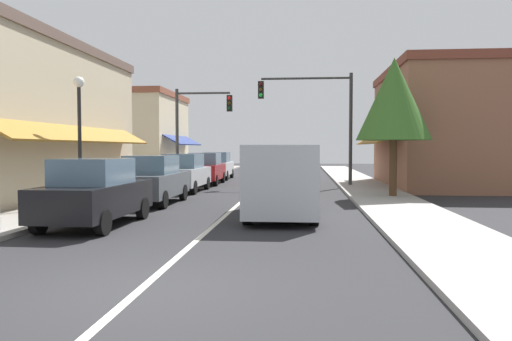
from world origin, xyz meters
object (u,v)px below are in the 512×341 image
at_px(parked_car_third_left, 184,173).
at_px(traffic_signal_mast_arm, 319,110).
at_px(parked_car_second_left, 152,180).
at_px(traffic_signal_left_corner, 196,121).
at_px(parked_car_distant_left, 217,166).
at_px(parked_car_nearest_left, 95,193).
at_px(street_lamp_left_near, 79,119).
at_px(parked_car_far_left, 205,169).
at_px(tree_right_near, 394,99).
at_px(van_in_lane, 282,178).

distance_m(parked_car_third_left, traffic_signal_mast_arm, 7.93).
height_order(parked_car_second_left, traffic_signal_left_corner, traffic_signal_left_corner).
xyz_separation_m(parked_car_distant_left, traffic_signal_left_corner, (-0.44, -4.34, 2.69)).
relative_size(parked_car_nearest_left, street_lamp_left_near, 0.94).
xyz_separation_m(parked_car_nearest_left, traffic_signal_mast_arm, (6.22, 13.71, 3.15)).
relative_size(parked_car_third_left, parked_car_far_left, 1.00).
distance_m(parked_car_nearest_left, parked_car_distant_left, 19.45).
bearing_deg(traffic_signal_left_corner, tree_right_near, -37.05).
distance_m(traffic_signal_mast_arm, tree_right_near, 6.49).
height_order(parked_car_third_left, street_lamp_left_near, street_lamp_left_near).
height_order(parked_car_second_left, parked_car_far_left, same).
bearing_deg(parked_car_nearest_left, street_lamp_left_near, 121.21).
relative_size(parked_car_nearest_left, traffic_signal_mast_arm, 0.70).
distance_m(parked_car_nearest_left, van_in_lane, 5.30).
bearing_deg(van_in_lane, parked_car_nearest_left, -155.49).
height_order(parked_car_nearest_left, street_lamp_left_near, street_lamp_left_near).
bearing_deg(street_lamp_left_near, tree_right_near, 22.07).
relative_size(parked_car_second_left, street_lamp_left_near, 0.94).
bearing_deg(parked_car_distant_left, parked_car_third_left, -90.63).
relative_size(parked_car_nearest_left, parked_car_third_left, 1.00).
relative_size(parked_car_far_left, traffic_signal_mast_arm, 0.70).
distance_m(parked_car_second_left, traffic_signal_left_corner, 10.41).
xyz_separation_m(parked_car_far_left, traffic_signal_mast_arm, (6.27, -1.15, 3.15)).
height_order(parked_car_far_left, van_in_lane, van_in_lane).
bearing_deg(tree_right_near, traffic_signal_mast_arm, 115.31).
bearing_deg(parked_car_third_left, traffic_signal_left_corner, 96.91).
xyz_separation_m(parked_car_nearest_left, street_lamp_left_near, (-1.98, 3.39, 2.12)).
xyz_separation_m(traffic_signal_mast_arm, street_lamp_left_near, (-8.19, -10.32, -1.04)).
height_order(parked_car_nearest_left, parked_car_third_left, same).
bearing_deg(traffic_signal_left_corner, parked_car_second_left, -86.61).
xyz_separation_m(parked_car_second_left, traffic_signal_left_corner, (-0.59, 10.04, 2.69)).
xyz_separation_m(parked_car_nearest_left, van_in_lane, (4.79, 2.25, 0.27)).
height_order(parked_car_nearest_left, parked_car_far_left, same).
height_order(parked_car_third_left, van_in_lane, van_in_lane).
relative_size(parked_car_nearest_left, traffic_signal_left_corner, 0.77).
height_order(parked_car_far_left, tree_right_near, tree_right_near).
height_order(parked_car_second_left, street_lamp_left_near, street_lamp_left_near).
xyz_separation_m(traffic_signal_mast_arm, tree_right_near, (2.78, -5.87, -0.06)).
bearing_deg(parked_car_nearest_left, parked_car_far_left, 91.16).
bearing_deg(parked_car_nearest_left, parked_car_second_left, 91.46).
bearing_deg(parked_car_third_left, parked_car_distant_left, 91.46).
xyz_separation_m(parked_car_third_left, parked_car_far_left, (0.07, 4.71, 0.00)).
height_order(parked_car_distant_left, street_lamp_left_near, street_lamp_left_near).
bearing_deg(traffic_signal_left_corner, van_in_lane, -67.10).
xyz_separation_m(parked_car_far_left, parked_car_distant_left, (-0.14, 4.59, 0.00)).
bearing_deg(parked_car_nearest_left, traffic_signal_mast_arm, 66.55).
height_order(parked_car_third_left, parked_car_distant_left, same).
bearing_deg(parked_car_far_left, parked_car_third_left, -92.12).
height_order(parked_car_second_left, tree_right_near, tree_right_near).
bearing_deg(street_lamp_left_near, van_in_lane, -9.52).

